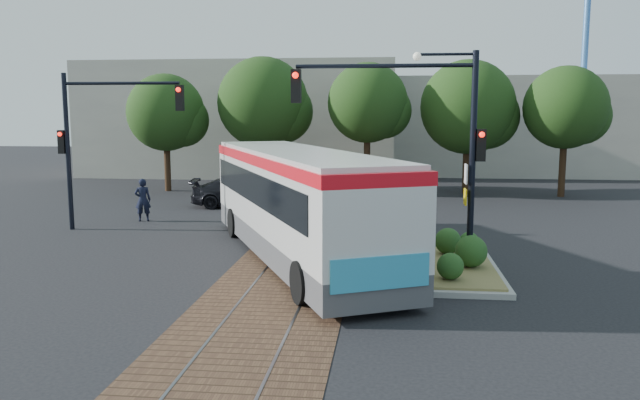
{
  "coord_description": "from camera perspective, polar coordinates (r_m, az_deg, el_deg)",
  "views": [
    {
      "loc": [
        2.82,
        -18.66,
        4.54
      ],
      "look_at": [
        0.47,
        1.96,
        1.6
      ],
      "focal_mm": 35.0,
      "sensor_mm": 36.0,
      "label": 1
    }
  ],
  "objects": [
    {
      "name": "traffic_island",
      "position": [
        18.36,
        12.63,
        -5.39
      ],
      "size": [
        2.2,
        5.2,
        1.13
      ],
      "color": "gray",
      "rests_on": "ground"
    },
    {
      "name": "warehouses",
      "position": [
        47.53,
        2.48,
        7.17
      ],
      "size": [
        40.0,
        13.0,
        8.0
      ],
      "color": "#ADA899",
      "rests_on": "ground"
    },
    {
      "name": "signal_pole_main",
      "position": [
        17.89,
        9.91,
        6.72
      ],
      "size": [
        5.49,
        0.46,
        6.0
      ],
      "color": "black",
      "rests_on": "ground"
    },
    {
      "name": "signal_pole_left",
      "position": [
        25.28,
        -19.89,
        6.05
      ],
      "size": [
        4.99,
        0.34,
        6.0
      ],
      "color": "black",
      "rests_on": "ground"
    },
    {
      "name": "officer",
      "position": [
        27.04,
        -15.9,
        0.01
      ],
      "size": [
        0.76,
        0.63,
        1.8
      ],
      "primitive_type": "imported",
      "rotation": [
        0.0,
        0.0,
        3.49
      ],
      "color": "black",
      "rests_on": "ground"
    },
    {
      "name": "ground",
      "position": [
        19.41,
        -2.05,
        -5.47
      ],
      "size": [
        120.0,
        120.0,
        0.0
      ],
      "primitive_type": "plane",
      "color": "black",
      "rests_on": "ground"
    },
    {
      "name": "crane",
      "position": [
        55.17,
        23.15,
        14.03
      ],
      "size": [
        8.0,
        0.5,
        18.0
      ],
      "color": "#3F72B2",
      "rests_on": "ground"
    },
    {
      "name": "tree_row",
      "position": [
        35.12,
        3.91,
        8.55
      ],
      "size": [
        26.4,
        5.6,
        7.67
      ],
      "color": "#382314",
      "rests_on": "ground"
    },
    {
      "name": "trackbed",
      "position": [
        23.28,
        -0.59,
        -3.17
      ],
      "size": [
        3.6,
        40.0,
        0.02
      ],
      "color": "brown",
      "rests_on": "ground"
    },
    {
      "name": "city_bus",
      "position": [
        19.28,
        -2.13,
        0.14
      ],
      "size": [
        7.77,
        12.54,
        3.38
      ],
      "rotation": [
        0.0,
        0.0,
        0.44
      ],
      "color": "#49494C",
      "rests_on": "ground"
    },
    {
      "name": "parked_car",
      "position": [
        30.25,
        -7.22,
        0.68
      ],
      "size": [
        4.99,
        2.62,
        1.38
      ],
      "primitive_type": "imported",
      "rotation": [
        0.0,
        0.0,
        1.72
      ],
      "color": "black",
      "rests_on": "ground"
    }
  ]
}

